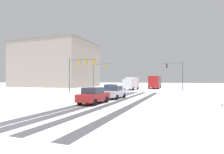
% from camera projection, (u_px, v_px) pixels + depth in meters
% --- Properties ---
extents(wheel_track_left_lane, '(0.90, 28.87, 0.01)m').
position_uv_depth(wheel_track_left_lane, '(109.00, 100.00, 21.48)').
color(wheel_track_left_lane, '#4C4C51').
rests_on(wheel_track_left_lane, ground).
extents(wheel_track_right_lane, '(0.82, 28.87, 0.01)m').
position_uv_depth(wheel_track_right_lane, '(140.00, 101.00, 20.19)').
color(wheel_track_right_lane, '#4C4C51').
rests_on(wheel_track_right_lane, ground).
extents(wheel_track_center, '(0.80, 28.87, 0.01)m').
position_uv_depth(wheel_track_center, '(121.00, 100.00, 20.96)').
color(wheel_track_center, '#4C4C51').
rests_on(wheel_track_center, ground).
extents(wheel_track_oncoming, '(0.93, 28.87, 0.01)m').
position_uv_depth(wheel_track_oncoming, '(101.00, 100.00, 21.85)').
color(wheel_track_oncoming, '#4C4C51').
rests_on(wheel_track_oncoming, ground).
extents(sidewalk_kerb_right, '(4.00, 28.87, 0.12)m').
position_uv_depth(sidewalk_kerb_right, '(203.00, 105.00, 16.81)').
color(sidewalk_kerb_right, white).
rests_on(sidewalk_kerb_right, ground).
extents(traffic_signal_far_right, '(4.87, 0.62, 6.50)m').
position_uv_depth(traffic_signal_far_right, '(177.00, 71.00, 40.59)').
color(traffic_signal_far_right, '#56565B').
rests_on(traffic_signal_far_right, ground).
extents(traffic_signal_near_left, '(5.49, 0.44, 6.50)m').
position_uv_depth(traffic_signal_near_left, '(80.00, 67.00, 33.50)').
color(traffic_signal_near_left, '#56565B').
rests_on(traffic_signal_near_left, ground).
extents(traffic_signal_far_left, '(4.77, 0.38, 6.50)m').
position_uv_depth(traffic_signal_far_left, '(98.00, 72.00, 43.10)').
color(traffic_signal_far_left, '#56565B').
rests_on(traffic_signal_far_left, ground).
extents(car_blue_lead, '(1.89, 4.13, 1.62)m').
position_uv_depth(car_blue_lead, '(111.00, 89.00, 30.42)').
color(car_blue_lead, '#233899').
rests_on(car_blue_lead, ground).
extents(car_white_second, '(2.00, 4.18, 1.62)m').
position_uv_depth(car_white_second, '(114.00, 92.00, 22.86)').
color(car_white_second, silver).
rests_on(car_white_second, ground).
extents(car_red_third, '(1.94, 4.15, 1.62)m').
position_uv_depth(car_red_third, '(94.00, 96.00, 17.95)').
color(car_red_third, red).
rests_on(car_red_third, ground).
extents(bus_oncoming, '(2.91, 11.07, 3.38)m').
position_uv_depth(bus_oncoming, '(155.00, 81.00, 51.15)').
color(bus_oncoming, '#B21E1E').
rests_on(bus_oncoming, ground).
extents(box_truck_delivery, '(2.33, 7.41, 3.02)m').
position_uv_depth(box_truck_delivery, '(131.00, 83.00, 43.57)').
color(box_truck_delivery, silver).
rests_on(box_truck_delivery, ground).
extents(office_building_far_left_block, '(26.34, 20.17, 15.83)m').
position_uv_depth(office_building_far_left_block, '(56.00, 65.00, 66.43)').
color(office_building_far_left_block, '#A89E8E').
rests_on(office_building_far_left_block, ground).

